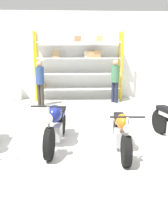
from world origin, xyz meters
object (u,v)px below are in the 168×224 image
at_px(motorcycle_orange, 121,132).
at_px(person_browsing, 40,79).
at_px(motorcycle_blue, 56,124).
at_px(shelving_rack, 79,64).
at_px(person_near_rack, 115,78).

bearing_deg(motorcycle_orange, person_browsing, -149.14).
xyz_separation_m(motorcycle_orange, person_browsing, (-2.17, 4.43, 0.59)).
bearing_deg(motorcycle_orange, motorcycle_blue, -98.35).
distance_m(shelving_rack, person_browsing, 1.88).
height_order(shelving_rack, motorcycle_orange, shelving_rack).
distance_m(motorcycle_blue, person_browsing, 4.20).
bearing_deg(motorcycle_blue, person_browsing, -161.26).
relative_size(shelving_rack, motorcycle_blue, 1.69).
height_order(shelving_rack, person_near_rack, shelving_rack).
relative_size(shelving_rack, person_near_rack, 2.10).
relative_size(motorcycle_orange, person_browsing, 1.22).
distance_m(motorcycle_blue, person_near_rack, 5.00).
bearing_deg(shelving_rack, person_near_rack, -24.20).
bearing_deg(person_near_rack, shelving_rack, -64.04).
height_order(shelving_rack, person_browsing, shelving_rack).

